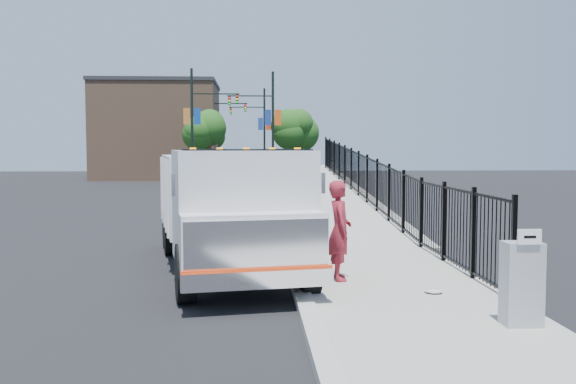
{
  "coord_description": "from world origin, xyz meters",
  "views": [
    {
      "loc": [
        -0.9,
        -12.59,
        2.79
      ],
      "look_at": [
        -0.08,
        2.0,
        1.74
      ],
      "focal_mm": 40.0,
      "sensor_mm": 36.0,
      "label": 1
    }
  ],
  "objects": [
    {
      "name": "curb",
      "position": [
        0.0,
        -2.0,
        0.08
      ],
      "size": [
        0.3,
        12.0,
        0.16
      ],
      "primitive_type": "cube",
      "color": "#ADAAA3",
      "rests_on": "ground"
    },
    {
      "name": "light_pole_0",
      "position": [
        -4.63,
        31.11,
        4.36
      ],
      "size": [
        3.77,
        0.22,
        8.0
      ],
      "color": "black",
      "rests_on": "ground"
    },
    {
      "name": "utility_cabinet",
      "position": [
        3.1,
        -3.4,
        0.75
      ],
      "size": [
        0.55,
        0.4,
        1.25
      ],
      "primitive_type": "cube",
      "color": "gray",
      "rests_on": "sidewalk"
    },
    {
      "name": "arrow_sign",
      "position": [
        3.1,
        -3.62,
        1.48
      ],
      "size": [
        0.35,
        0.04,
        0.22
      ],
      "primitive_type": "cube",
      "color": "white",
      "rests_on": "utility_cabinet"
    },
    {
      "name": "light_pole_2",
      "position": [
        -4.17,
        40.83,
        4.36
      ],
      "size": [
        3.77,
        0.22,
        8.0
      ],
      "color": "black",
      "rests_on": "ground"
    },
    {
      "name": "ground",
      "position": [
        0.0,
        0.0,
        0.0
      ],
      "size": [
        120.0,
        120.0,
        0.0
      ],
      "primitive_type": "plane",
      "color": "black",
      "rests_on": "ground"
    },
    {
      "name": "light_pole_1",
      "position": [
        0.27,
        32.73,
        4.36
      ],
      "size": [
        3.78,
        0.22,
        8.0
      ],
      "color": "black",
      "rests_on": "ground"
    },
    {
      "name": "light_pole_3",
      "position": [
        -0.07,
        45.84,
        4.36
      ],
      "size": [
        3.78,
        0.22,
        8.0
      ],
      "color": "black",
      "rests_on": "ground"
    },
    {
      "name": "tree_2",
      "position": [
        -4.89,
        47.65,
        3.95
      ],
      "size": [
        2.72,
        2.72,
        5.36
      ],
      "color": "#382314",
      "rests_on": "ground"
    },
    {
      "name": "building",
      "position": [
        -9.0,
        44.0,
        4.0
      ],
      "size": [
        10.0,
        10.0,
        8.0
      ],
      "primitive_type": "cube",
      "color": "#8C664C",
      "rests_on": "ground"
    },
    {
      "name": "tree_1",
      "position": [
        2.2,
        38.13,
        3.95
      ],
      "size": [
        2.69,
        2.69,
        5.34
      ],
      "color": "#382314",
      "rests_on": "ground"
    },
    {
      "name": "tree_0",
      "position": [
        -4.11,
        35.85,
        3.96
      ],
      "size": [
        2.8,
        2.8,
        5.4
      ],
      "color": "#382314",
      "rests_on": "ground"
    },
    {
      "name": "truck",
      "position": [
        -1.46,
        1.67,
        1.55
      ],
      "size": [
        3.9,
        8.38,
        2.76
      ],
      "rotation": [
        0.0,
        0.0,
        0.17
      ],
      "color": "black",
      "rests_on": "ground"
    },
    {
      "name": "worker",
      "position": [
        0.83,
        -0.01,
        1.11
      ],
      "size": [
        0.49,
        0.73,
        1.99
      ],
      "primitive_type": "imported",
      "rotation": [
        0.0,
        0.0,
        1.58
      ],
      "color": "maroon",
      "rests_on": "sidewalk"
    },
    {
      "name": "ramp",
      "position": [
        2.12,
        16.0,
        0.0
      ],
      "size": [
        3.95,
        24.06,
        3.19
      ],
      "primitive_type": "cube",
      "rotation": [
        0.06,
        0.0,
        0.0
      ],
      "color": "#9E998E",
      "rests_on": "ground"
    },
    {
      "name": "iron_fence",
      "position": [
        3.55,
        12.0,
        0.9
      ],
      "size": [
        0.1,
        28.0,
        1.8
      ],
      "primitive_type": "cube",
      "color": "black",
      "rests_on": "ground"
    },
    {
      "name": "debris",
      "position": [
        2.39,
        -1.26,
        0.16
      ],
      "size": [
        0.34,
        0.34,
        0.08
      ],
      "primitive_type": "ellipsoid",
      "color": "silver",
      "rests_on": "sidewalk"
    },
    {
      "name": "sidewalk",
      "position": [
        1.93,
        -2.0,
        0.06
      ],
      "size": [
        3.55,
        12.0,
        0.12
      ],
      "primitive_type": "cube",
      "color": "#9E998E",
      "rests_on": "ground"
    }
  ]
}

